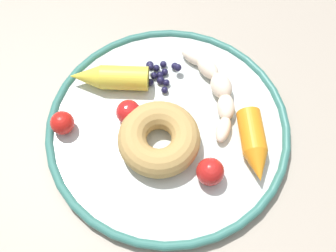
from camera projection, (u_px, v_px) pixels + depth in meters
ground_plane at (165, 228)px, 1.24m from camera, size 6.00×6.00×0.00m
dining_table at (163, 137)px, 0.68m from camera, size 1.22×0.83×0.71m
plate at (168, 127)px, 0.59m from camera, size 0.35×0.35×0.02m
banana at (216, 88)px, 0.60m from camera, size 0.10×0.16×0.03m
carrot_orange at (254, 145)px, 0.55m from camera, size 0.09×0.10×0.03m
carrot_yellow at (109, 77)px, 0.60m from camera, size 0.11×0.11×0.04m
donut at (159, 139)px, 0.56m from camera, size 0.13×0.13×0.04m
blueberry_pile at (161, 73)px, 0.62m from camera, size 0.06×0.06×0.02m
tomato_near at (129, 112)px, 0.58m from camera, size 0.04×0.04×0.04m
tomato_mid at (62, 123)px, 0.57m from camera, size 0.03×0.03×0.03m
tomato_far at (210, 172)px, 0.54m from camera, size 0.04×0.04×0.04m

